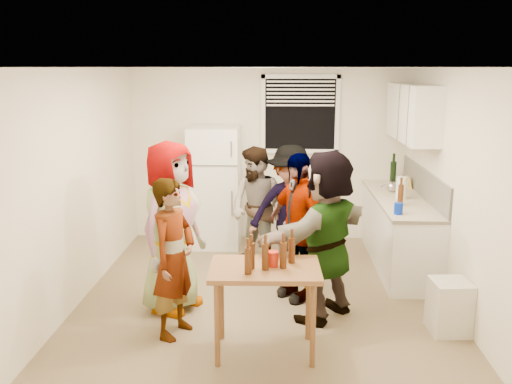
{
  "coord_description": "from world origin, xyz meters",
  "views": [
    {
      "loc": [
        0.16,
        -5.59,
        2.49
      ],
      "look_at": [
        -0.1,
        0.27,
        1.15
      ],
      "focal_mm": 38.0,
      "sensor_mm": 36.0,
      "label": 1
    }
  ],
  "objects_px": {
    "guest_stripe": "(176,333)",
    "beer_bottle_table": "(251,268)",
    "red_cup": "(273,266)",
    "guest_grey": "(174,307)",
    "trash_bin": "(449,308)",
    "guest_black": "(297,297)",
    "blue_cup": "(398,214)",
    "serving_table": "(265,352)",
    "guest_back_right": "(289,271)",
    "guest_orange": "(324,316)",
    "refrigerator": "(215,187)",
    "kettle": "(392,192)",
    "guest_back_left": "(257,266)",
    "wine_bottle": "(392,184)",
    "beer_bottle_counter": "(400,205)"
  },
  "relations": [
    {
      "from": "red_cup",
      "to": "guest_grey",
      "type": "distance_m",
      "value": 1.59
    },
    {
      "from": "guest_stripe",
      "to": "beer_bottle_table",
      "type": "bearing_deg",
      "value": -92.88
    },
    {
      "from": "kettle",
      "to": "guest_stripe",
      "type": "xyz_separation_m",
      "value": [
        -2.47,
        -2.3,
        -0.9
      ]
    },
    {
      "from": "blue_cup",
      "to": "guest_grey",
      "type": "relative_size",
      "value": 0.07
    },
    {
      "from": "red_cup",
      "to": "guest_back_right",
      "type": "distance_m",
      "value": 2.16
    },
    {
      "from": "trash_bin",
      "to": "beer_bottle_table",
      "type": "xyz_separation_m",
      "value": [
        -1.88,
        -0.49,
        0.56
      ]
    },
    {
      "from": "guest_stripe",
      "to": "guest_orange",
      "type": "bearing_deg",
      "value": -51.32
    },
    {
      "from": "beer_bottle_counter",
      "to": "guest_grey",
      "type": "bearing_deg",
      "value": -158.83
    },
    {
      "from": "guest_back_right",
      "to": "beer_bottle_table",
      "type": "bearing_deg",
      "value": -109.18
    },
    {
      "from": "trash_bin",
      "to": "beer_bottle_table",
      "type": "height_order",
      "value": "beer_bottle_table"
    },
    {
      "from": "red_cup",
      "to": "guest_black",
      "type": "bearing_deg",
      "value": 77.64
    },
    {
      "from": "blue_cup",
      "to": "guest_back_right",
      "type": "bearing_deg",
      "value": 155.55
    },
    {
      "from": "blue_cup",
      "to": "guest_back_right",
      "type": "height_order",
      "value": "blue_cup"
    },
    {
      "from": "blue_cup",
      "to": "kettle",
      "type": "bearing_deg",
      "value": 82.26
    },
    {
      "from": "serving_table",
      "to": "guest_back_right",
      "type": "height_order",
      "value": "serving_table"
    },
    {
      "from": "refrigerator",
      "to": "beer_bottle_table",
      "type": "relative_size",
      "value": 7.5
    },
    {
      "from": "refrigerator",
      "to": "wine_bottle",
      "type": "xyz_separation_m",
      "value": [
        2.5,
        0.04,
        0.05
      ]
    },
    {
      "from": "guest_back_right",
      "to": "blue_cup",
      "type": "bearing_deg",
      "value": -33.38
    },
    {
      "from": "wine_bottle",
      "to": "beer_bottle_table",
      "type": "relative_size",
      "value": 1.44
    },
    {
      "from": "kettle",
      "to": "guest_grey",
      "type": "bearing_deg",
      "value": -138.2
    },
    {
      "from": "blue_cup",
      "to": "serving_table",
      "type": "relative_size",
      "value": 0.14
    },
    {
      "from": "guest_stripe",
      "to": "guest_orange",
      "type": "relative_size",
      "value": 0.88
    },
    {
      "from": "guest_grey",
      "to": "guest_orange",
      "type": "bearing_deg",
      "value": -69.21
    },
    {
      "from": "serving_table",
      "to": "guest_stripe",
      "type": "distance_m",
      "value": 0.92
    },
    {
      "from": "guest_black",
      "to": "red_cup",
      "type": "bearing_deg",
      "value": -48.1
    },
    {
      "from": "refrigerator",
      "to": "guest_grey",
      "type": "bearing_deg",
      "value": -95.36
    },
    {
      "from": "blue_cup",
      "to": "beer_bottle_table",
      "type": "height_order",
      "value": "blue_cup"
    },
    {
      "from": "guest_stripe",
      "to": "guest_back_left",
      "type": "height_order",
      "value": "guest_back_left"
    },
    {
      "from": "beer_bottle_table",
      "to": "guest_orange",
      "type": "distance_m",
      "value": 1.33
    },
    {
      "from": "beer_bottle_table",
      "to": "serving_table",
      "type": "bearing_deg",
      "value": 15.64
    },
    {
      "from": "kettle",
      "to": "guest_grey",
      "type": "distance_m",
      "value": 3.25
    },
    {
      "from": "refrigerator",
      "to": "guest_black",
      "type": "xyz_separation_m",
      "value": [
        1.12,
        -1.82,
        -0.85
      ]
    },
    {
      "from": "kettle",
      "to": "guest_back_left",
      "type": "relative_size",
      "value": 0.14
    },
    {
      "from": "refrigerator",
      "to": "red_cup",
      "type": "bearing_deg",
      "value": -74.04
    },
    {
      "from": "guest_grey",
      "to": "trash_bin",
      "type": "bearing_deg",
      "value": -73.01
    },
    {
      "from": "refrigerator",
      "to": "red_cup",
      "type": "distance_m",
      "value": 3.13
    },
    {
      "from": "guest_black",
      "to": "beer_bottle_table",
      "type": "bearing_deg",
      "value": -55.24
    },
    {
      "from": "guest_back_right",
      "to": "guest_orange",
      "type": "relative_size",
      "value": 0.92
    },
    {
      "from": "guest_grey",
      "to": "guest_back_right",
      "type": "xyz_separation_m",
      "value": [
        1.25,
        1.13,
        0.0
      ]
    },
    {
      "from": "refrigerator",
      "to": "beer_bottle_table",
      "type": "xyz_separation_m",
      "value": [
        0.68,
        -3.07,
        -0.04
      ]
    },
    {
      "from": "trash_bin",
      "to": "red_cup",
      "type": "bearing_deg",
      "value": -165.63
    },
    {
      "from": "wine_bottle",
      "to": "guest_back_left",
      "type": "relative_size",
      "value": 0.21
    },
    {
      "from": "kettle",
      "to": "guest_back_left",
      "type": "bearing_deg",
      "value": -157.65
    },
    {
      "from": "blue_cup",
      "to": "wine_bottle",
      "type": "bearing_deg",
      "value": 80.93
    },
    {
      "from": "refrigerator",
      "to": "guest_back_left",
      "type": "bearing_deg",
      "value": -53.89
    },
    {
      "from": "blue_cup",
      "to": "beer_bottle_table",
      "type": "bearing_deg",
      "value": -136.07
    },
    {
      "from": "guest_back_right",
      "to": "trash_bin",
      "type": "bearing_deg",
      "value": -54.9
    },
    {
      "from": "guest_stripe",
      "to": "guest_black",
      "type": "bearing_deg",
      "value": -30.68
    },
    {
      "from": "guest_back_right",
      "to": "serving_table",
      "type": "bearing_deg",
      "value": -106.09
    },
    {
      "from": "guest_stripe",
      "to": "kettle",
      "type": "bearing_deg",
      "value": -24.97
    }
  ]
}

